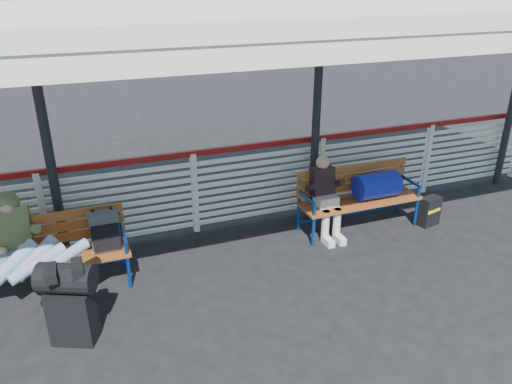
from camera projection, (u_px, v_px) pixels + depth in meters
name	position (u px, v px, depth m)	size (l,w,h in m)	color
ground	(239.00, 305.00, 5.69)	(60.00, 60.00, 0.00)	black
fence	(195.00, 189.00, 7.05)	(12.08, 0.08, 1.24)	silver
canopy	(208.00, 18.00, 5.20)	(12.60, 3.60, 3.16)	silver
luggage_stack	(70.00, 300.00, 4.96)	(0.62, 0.50, 0.90)	black
bench_left	(66.00, 243.00, 5.80)	(1.80, 0.56, 0.93)	brown
bench_right	(368.00, 188.00, 7.21)	(1.80, 0.56, 0.92)	brown
traveler_man	(30.00, 252.00, 5.33)	(0.93, 1.64, 0.77)	#8396B0
companion_person	(326.00, 196.00, 6.99)	(0.32, 0.66, 1.15)	beige
suitcase_side	(429.00, 211.00, 7.41)	(0.35, 0.26, 0.44)	black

